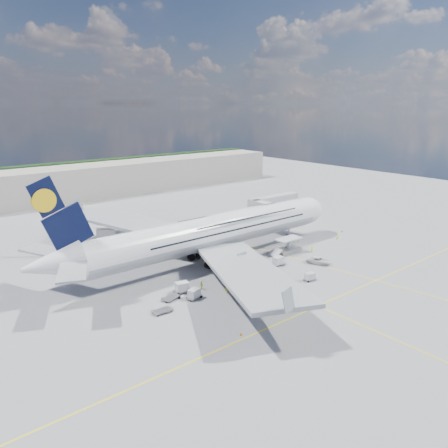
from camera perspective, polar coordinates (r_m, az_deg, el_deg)
ground at (r=92.40m, az=2.44°, el=-6.42°), size 300.00×300.00×0.00m
taxi_line_main at (r=92.40m, az=2.44°, el=-6.42°), size 0.25×220.00×0.01m
taxi_line_cross at (r=79.89m, az=12.16°, el=-10.43°), size 120.00×0.25×0.01m
taxi_line_diag at (r=108.22m, az=4.47°, el=-3.12°), size 14.16×99.06×0.01m
airliner at (r=97.56m, az=-1.30°, el=-0.94°), size 77.26×79.15×23.71m
jet_bridge at (r=124.59m, az=6.34°, el=2.59°), size 18.80×12.10×8.50m
cargo_loader at (r=105.06m, az=8.28°, el=-3.11°), size 8.53×3.20×3.67m
terminal at (r=171.23m, az=-19.23°, el=5.05°), size 180.00×16.00×12.00m
tree_line at (r=227.90m, az=-13.73°, el=7.36°), size 160.00×6.00×8.00m
dolly_row_a at (r=83.28m, az=-5.49°, el=-8.20°), size 3.52×2.38×2.04m
dolly_row_b at (r=80.98m, az=-6.93°, el=-9.51°), size 3.72×2.57×0.50m
dolly_row_c at (r=80.65m, az=-3.91°, el=-9.05°), size 3.28×2.35×1.87m
dolly_back at (r=76.48m, az=-8.07°, el=-11.12°), size 3.52×2.00×0.50m
dolly_nose_far at (r=96.92m, az=7.10°, el=-4.80°), size 3.18×1.82×1.96m
dolly_nose_near at (r=90.00m, az=11.14°, el=-6.73°), size 2.74×1.76×1.62m
baggage_tug at (r=83.78m, az=3.45°, el=-8.19°), size 3.11×1.54×1.91m
catering_truck_inner at (r=100.14m, az=-10.86°, el=-3.81°), size 6.99×4.22×3.90m
catering_truck_outer at (r=114.93m, az=-14.82°, el=-1.56°), size 7.01×4.98×3.86m
service_van at (r=99.54m, az=12.28°, el=-4.68°), size 4.42×5.94×1.50m
crew_nose at (r=116.78m, az=14.56°, el=-1.68°), size 0.86×0.83×1.99m
crew_loader at (r=113.54m, az=9.74°, el=-2.01°), size 0.87×0.76×1.53m
crew_wing at (r=84.55m, az=-2.94°, el=-7.99°), size 0.50×0.98×1.61m
crew_van at (r=106.55m, az=11.42°, el=-3.26°), size 0.57×0.80×1.54m
crew_tug at (r=82.85m, az=0.38°, el=-8.48°), size 1.19×0.95×1.60m
cone_nose at (r=125.19m, az=15.17°, el=-0.90°), size 0.50×0.50×0.64m
cone_wing_left_inner at (r=107.00m, az=-5.68°, el=-3.24°), size 0.39×0.39×0.50m
cone_wing_left_outer at (r=117.69m, az=-18.59°, el=-2.22°), size 0.50×0.50×0.64m
cone_wing_right_inner at (r=85.28m, az=1.52°, el=-8.17°), size 0.39×0.39×0.50m
cone_wing_right_outer at (r=69.16m, az=2.21°, el=-14.15°), size 0.44×0.44×0.55m
cone_tail at (r=91.74m, az=-19.11°, el=-7.29°), size 0.45×0.45×0.58m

